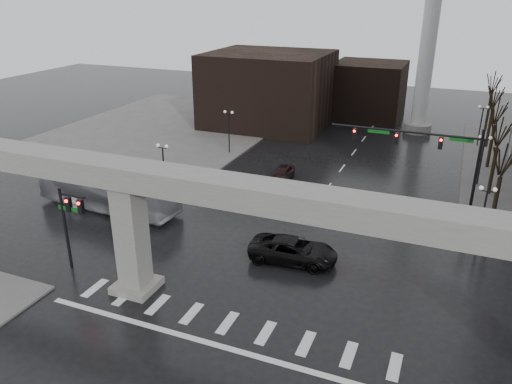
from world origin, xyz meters
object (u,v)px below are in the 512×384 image
pickup_truck (293,250)px  city_bus (107,188)px  signal_mast_arm (429,150)px  far_car (282,173)px

pickup_truck → city_bus: bearing=77.3°
signal_mast_arm → city_bus: size_ratio=0.89×
pickup_truck → city_bus: city_bus is taller
signal_mast_arm → far_car: signal_mast_arm is taller
signal_mast_arm → far_car: bearing=166.1°
city_bus → far_car: size_ratio=3.29×
signal_mast_arm → city_bus: (-25.70, -9.01, -3.94)m
signal_mast_arm → city_bus: 27.52m
pickup_truck → city_bus: size_ratio=0.46×
signal_mast_arm → pickup_truck: (-7.70, -11.58, -4.95)m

